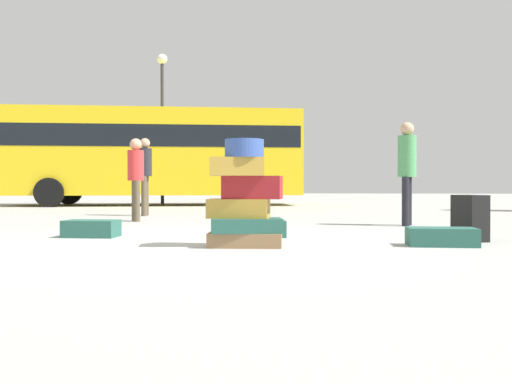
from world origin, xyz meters
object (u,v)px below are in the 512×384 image
Objects in this scene: suitcase_tower at (245,200)px; suitcase_teal_left_side at (91,229)px; suitcase_teal_foreground_near at (442,237)px; person_tourist_with_camera at (145,169)px; person_bearded_onlooker at (407,164)px; parked_bus at (156,151)px; lamp_post at (162,104)px; suitcase_teal_upright_blue at (263,229)px; suitcase_black_white_trunk at (470,218)px; person_passerby_in_red at (136,172)px; suitcase_teal_behind_tower at (257,207)px.

suitcase_tower is 1.73× the size of suitcase_teal_left_side.
suitcase_teal_foreground_near is 0.43× the size of person_tourist_with_camera.
parked_bus reaches higher than person_bearded_onlooker.
lamp_post is at bearing 117.98° from suitcase_teal_foreground_near.
lamp_post reaches higher than suitcase_teal_upright_blue.
suitcase_black_white_trunk is at bearing -59.55° from lamp_post.
suitcase_tower is 0.12× the size of parked_bus.
person_tourist_with_camera is (-0.83, 4.88, 0.91)m from suitcase_teal_left_side.
suitcase_black_white_trunk is (4.69, -0.01, 0.17)m from suitcase_teal_left_side.
person_bearded_onlooker is at bearing 75.69° from suitcase_black_white_trunk.
person_passerby_in_red reaches higher than suitcase_tower.
person_passerby_in_red is at bearing -77.10° from person_bearded_onlooker.
suitcase_teal_left_side is 0.39× the size of person_tourist_with_camera.
suitcase_teal_behind_tower reaches higher than suitcase_teal_left_side.
suitcase_teal_upright_blue is 11.97m from parked_bus.
person_passerby_in_red is at bearing 97.94° from suitcase_teal_left_side.
person_bearded_onlooker is 0.32× the size of lamp_post.
person_passerby_in_red is at bearing -87.78° from parked_bus.
person_passerby_in_red is 8.38m from parked_bus.
parked_bus is at bearing 102.24° from suitcase_teal_left_side.
suitcase_teal_upright_blue is at bearing 152.22° from suitcase_black_white_trunk.
lamp_post reaches higher than suitcase_tower.
suitcase_tower is at bearing -81.07° from parked_bus.
suitcase_teal_foreground_near is at bearing 24.82° from person_passerby_in_red.
suitcase_teal_left_side is 2.44m from suitcase_teal_behind_tower.
person_tourist_with_camera is 1.86m from person_passerby_in_red.
suitcase_tower reaches higher than suitcase_teal_upright_blue.
suitcase_teal_left_side reaches higher than suitcase_teal_foreground_near.
suitcase_teal_left_side is 0.39× the size of person_bearded_onlooker.
person_passerby_in_red is 0.15× the size of parked_bus.
person_tourist_with_camera reaches higher than suitcase_teal_foreground_near.
suitcase_teal_upright_blue is at bearing 6.52° from suitcase_teal_left_side.
suitcase_teal_foreground_near is 13.63m from parked_bus.
suitcase_teal_foreground_near is 7.52m from person_tourist_with_camera.
person_bearded_onlooker reaches higher than person_passerby_in_red.
person_tourist_with_camera is (-5.06, 5.48, 0.92)m from suitcase_teal_foreground_near.
person_passerby_in_red is 9.79m from lamp_post.
lamp_post reaches higher than suitcase_teal_left_side.
lamp_post is (-1.69, 7.38, 2.54)m from person_tourist_with_camera.
suitcase_teal_foreground_near is at bearing 36.65° from person_tourist_with_camera.
person_passerby_in_red is 0.29× the size of lamp_post.
lamp_post is (-4.62, 13.14, 3.06)m from suitcase_tower.
person_bearded_onlooker reaches higher than suitcase_tower.
person_tourist_with_camera reaches higher than suitcase_teal_left_side.
suitcase_teal_foreground_near is 0.76m from suitcase_black_white_trunk.
suitcase_black_white_trunk is at bearing -28.40° from suitcase_teal_behind_tower.
suitcase_teal_upright_blue is at bearing 15.95° from person_passerby_in_red.
person_bearded_onlooker is (2.37, 1.08, 0.68)m from suitcase_teal_behind_tower.
person_bearded_onlooker is (-0.32, 2.47, 0.74)m from suitcase_black_white_trunk.
suitcase_tower is 4.71m from person_passerby_in_red.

